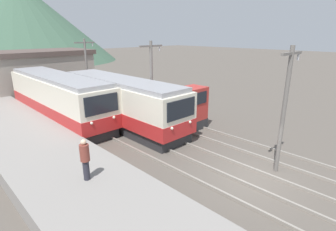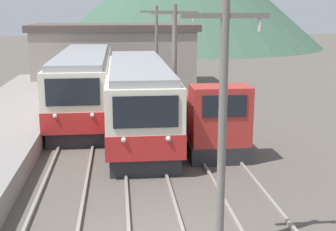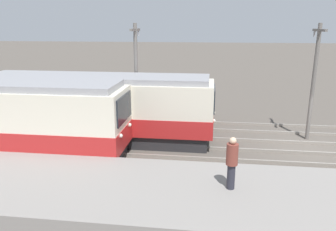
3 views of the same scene
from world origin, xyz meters
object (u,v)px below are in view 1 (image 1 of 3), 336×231
at_px(shunting_locomotive, 177,109).
at_px(catenary_mast_mid, 152,81).
at_px(catenary_mast_near, 285,106).
at_px(person_on_platform, 85,158).
at_px(commuter_train_center, 121,104).
at_px(commuter_train_left, 59,99).
at_px(catenary_mast_far, 87,69).

relative_size(shunting_locomotive, catenary_mast_mid, 0.76).
distance_m(catenary_mast_near, person_on_platform, 9.12).
xyz_separation_m(commuter_train_center, catenary_mast_near, (1.51, -11.16, 1.72)).
xyz_separation_m(catenary_mast_mid, person_on_platform, (-7.76, -4.83, -1.56)).
height_order(commuter_train_left, person_on_platform, commuter_train_left).
distance_m(shunting_locomotive, catenary_mast_far, 10.76).
distance_m(catenary_mast_near, catenary_mast_far, 18.75).
xyz_separation_m(catenary_mast_mid, catenary_mast_far, (0.00, 9.38, 0.00)).
height_order(commuter_train_left, commuter_train_center, commuter_train_left).
distance_m(commuter_train_left, catenary_mast_mid, 7.60).
relative_size(commuter_train_left, person_on_platform, 7.36).
distance_m(commuter_train_center, person_on_platform, 9.10).
distance_m(commuter_train_center, catenary_mast_near, 11.39).
xyz_separation_m(commuter_train_center, catenary_mast_far, (1.51, 7.59, 1.72)).
bearing_deg(catenary_mast_mid, commuter_train_center, 130.23).
bearing_deg(catenary_mast_far, catenary_mast_near, -90.00).
relative_size(catenary_mast_mid, person_on_platform, 3.44).
bearing_deg(catenary_mast_near, catenary_mast_mid, 90.00).
height_order(catenary_mast_far, person_on_platform, catenary_mast_far).
relative_size(commuter_train_left, catenary_mast_near, 2.14).
relative_size(shunting_locomotive, catenary_mast_near, 0.76).
bearing_deg(commuter_train_left, shunting_locomotive, -50.74).
bearing_deg(shunting_locomotive, person_on_platform, -157.81).
relative_size(commuter_train_left, shunting_locomotive, 2.82).
bearing_deg(catenary_mast_mid, person_on_platform, -148.07).
xyz_separation_m(catenary_mast_near, catenary_mast_far, (0.00, 18.75, 0.00)).
bearing_deg(commuter_train_center, catenary_mast_near, -82.30).
bearing_deg(person_on_platform, catenary_mast_near, -30.35).
bearing_deg(person_on_platform, commuter_train_left, 72.39).
bearing_deg(shunting_locomotive, commuter_train_center, 136.52).
height_order(catenary_mast_mid, person_on_platform, catenary_mast_mid).
bearing_deg(catenary_mast_near, person_on_platform, 149.65).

